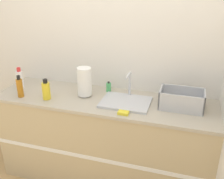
% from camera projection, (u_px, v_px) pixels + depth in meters
% --- Properties ---
extents(wall_back, '(4.48, 0.06, 2.60)m').
position_uv_depth(wall_back, '(114.00, 51.00, 2.61)').
color(wall_back, silver).
rests_on(wall_back, ground_plane).
extents(counter_cabinet, '(2.10, 0.61, 0.92)m').
position_uv_depth(counter_cabinet, '(105.00, 140.00, 2.65)').
color(counter_cabinet, tan).
rests_on(counter_cabinet, ground_plane).
extents(sink, '(0.44, 0.33, 0.25)m').
position_uv_depth(sink, '(126.00, 101.00, 2.39)').
color(sink, silver).
rests_on(sink, counter_cabinet).
extents(paper_towel_roll, '(0.13, 0.13, 0.28)m').
position_uv_depth(paper_towel_roll, '(84.00, 82.00, 2.48)').
color(paper_towel_roll, '#4C4C51').
rests_on(paper_towel_roll, counter_cabinet).
extents(dish_rack, '(0.38, 0.23, 0.16)m').
position_uv_depth(dish_rack, '(181.00, 101.00, 2.28)').
color(dish_rack, '#B7BABF').
rests_on(dish_rack, counter_cabinet).
extents(bottle_white_spray, '(0.07, 0.07, 0.22)m').
position_uv_depth(bottle_white_spray, '(20.00, 79.00, 2.68)').
color(bottle_white_spray, white).
rests_on(bottle_white_spray, counter_cabinet).
extents(bottle_yellow, '(0.08, 0.08, 0.20)m').
position_uv_depth(bottle_yellow, '(46.00, 90.00, 2.44)').
color(bottle_yellow, yellow).
rests_on(bottle_yellow, counter_cabinet).
extents(bottle_amber, '(0.06, 0.06, 0.22)m').
position_uv_depth(bottle_amber, '(20.00, 87.00, 2.48)').
color(bottle_amber, '#B26B19').
rests_on(bottle_amber, counter_cabinet).
extents(soap_dispenser, '(0.05, 0.05, 0.11)m').
position_uv_depth(soap_dispenser, '(109.00, 87.00, 2.61)').
color(soap_dispenser, '#4CB266').
rests_on(soap_dispenser, counter_cabinet).
extents(sponge, '(0.09, 0.06, 0.02)m').
position_uv_depth(sponge, '(123.00, 113.00, 2.19)').
color(sponge, yellow).
rests_on(sponge, counter_cabinet).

